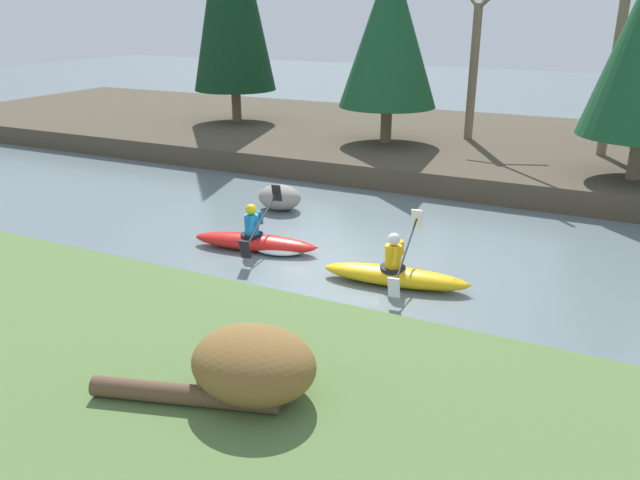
{
  "coord_description": "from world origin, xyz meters",
  "views": [
    {
      "loc": [
        4.63,
        -10.81,
        4.78
      ],
      "look_at": [
        -0.32,
        -0.55,
        0.55
      ],
      "focal_mm": 35.0,
      "sensor_mm": 36.0,
      "label": 1
    }
  ],
  "objects_px": {
    "kayaker_lead": "(396,274)",
    "driftwood_log": "(184,394)",
    "kayaker_middle": "(260,241)",
    "boulder_midstream": "(280,197)"
  },
  "relations": [
    {
      "from": "kayaker_lead",
      "to": "kayaker_middle",
      "type": "bearing_deg",
      "value": 165.46
    },
    {
      "from": "kayaker_middle",
      "to": "driftwood_log",
      "type": "xyz_separation_m",
      "value": [
        2.47,
        -5.74,
        0.49
      ]
    },
    {
      "from": "boulder_midstream",
      "to": "driftwood_log",
      "type": "xyz_separation_m",
      "value": [
        3.49,
        -8.43,
        0.37
      ]
    },
    {
      "from": "kayaker_lead",
      "to": "boulder_midstream",
      "type": "xyz_separation_m",
      "value": [
        -4.19,
        3.11,
        0.09
      ]
    },
    {
      "from": "boulder_midstream",
      "to": "kayaker_lead",
      "type": "bearing_deg",
      "value": -36.57
    },
    {
      "from": "kayaker_lead",
      "to": "kayaker_middle",
      "type": "xyz_separation_m",
      "value": [
        -3.17,
        0.42,
        -0.02
      ]
    },
    {
      "from": "driftwood_log",
      "to": "kayaker_middle",
      "type": "bearing_deg",
      "value": 96.97
    },
    {
      "from": "kayaker_middle",
      "to": "boulder_midstream",
      "type": "xyz_separation_m",
      "value": [
        -1.02,
        2.69,
        0.12
      ]
    },
    {
      "from": "kayaker_lead",
      "to": "boulder_midstream",
      "type": "height_order",
      "value": "kayaker_lead"
    },
    {
      "from": "kayaker_lead",
      "to": "driftwood_log",
      "type": "distance_m",
      "value": 5.38
    }
  ]
}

